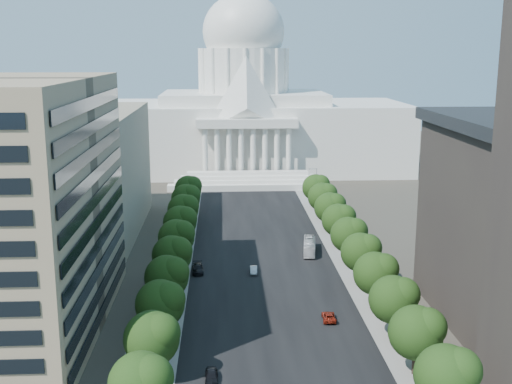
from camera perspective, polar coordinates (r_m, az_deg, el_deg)
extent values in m
cube|color=black|center=(153.02, 0.18, -4.26)|extent=(30.00, 260.00, 0.01)
cube|color=gray|center=(153.18, -6.96, -4.34)|extent=(8.00, 260.00, 0.02)
cube|color=gray|center=(155.20, 7.22, -4.12)|extent=(8.00, 260.00, 0.02)
cube|color=white|center=(243.54, -1.07, 4.99)|extent=(120.00, 50.00, 25.00)
cube|color=white|center=(242.10, -1.08, 8.39)|extent=(60.00, 40.00, 4.00)
cube|color=white|center=(215.80, -0.83, 6.17)|extent=(34.00, 8.00, 3.00)
cylinder|color=white|center=(241.62, -1.09, 10.76)|extent=(32.00, 32.00, 16.00)
ellipsoid|color=white|center=(241.63, -1.11, 14.08)|extent=(30.00, 30.00, 27.60)
cube|color=gray|center=(163.92, -17.03, 1.70)|extent=(38.00, 52.00, 30.00)
sphere|color=black|center=(78.68, -10.23, -16.43)|extent=(7.60, 7.60, 7.60)
sphere|color=black|center=(77.32, -9.31, -15.98)|extent=(5.32, 5.32, 5.32)
cylinder|color=#33261C|center=(91.39, -9.16, -15.40)|extent=(0.56, 0.56, 2.94)
sphere|color=black|center=(89.30, -9.27, -12.73)|extent=(7.60, 7.60, 7.60)
sphere|color=black|center=(88.00, -8.47, -12.28)|extent=(5.32, 5.32, 5.32)
cylinder|color=#33261C|center=(102.10, -8.45, -12.27)|extent=(0.56, 0.56, 2.94)
sphere|color=black|center=(100.24, -8.54, -9.83)|extent=(7.60, 7.60, 7.60)
sphere|color=black|center=(98.99, -7.82, -9.39)|extent=(5.32, 5.32, 5.32)
cylinder|color=#33261C|center=(113.07, -7.89, -9.74)|extent=(0.56, 0.56, 2.94)
sphere|color=black|center=(111.40, -7.96, -7.50)|extent=(7.60, 7.60, 7.60)
sphere|color=black|center=(110.19, -7.31, -7.08)|extent=(5.32, 5.32, 5.32)
cylinder|color=#33261C|center=(124.24, -7.43, -7.66)|extent=(0.56, 0.56, 2.94)
sphere|color=black|center=(122.71, -7.49, -5.60)|extent=(7.60, 7.60, 7.60)
sphere|color=black|center=(121.55, -6.91, -5.20)|extent=(5.32, 5.32, 5.32)
cylinder|color=#33261C|center=(135.54, -7.05, -5.93)|extent=(0.56, 0.56, 2.94)
sphere|color=black|center=(134.15, -7.11, -4.02)|extent=(7.60, 7.60, 7.60)
sphere|color=black|center=(133.01, -6.57, -3.64)|extent=(5.32, 5.32, 5.32)
cylinder|color=#33261C|center=(146.96, -6.74, -4.46)|extent=(0.56, 0.56, 2.94)
sphere|color=black|center=(145.67, -6.78, -2.69)|extent=(7.60, 7.60, 7.60)
sphere|color=black|center=(144.57, -6.29, -2.33)|extent=(5.32, 5.32, 5.32)
cylinder|color=#33261C|center=(158.46, -6.47, -3.21)|extent=(0.56, 0.56, 2.94)
sphere|color=black|center=(157.27, -6.51, -1.56)|extent=(7.60, 7.60, 7.60)
sphere|color=black|center=(156.19, -6.05, -1.21)|extent=(5.32, 5.32, 5.32)
cylinder|color=#33261C|center=(170.03, -6.23, -2.12)|extent=(0.56, 0.56, 2.94)
sphere|color=black|center=(168.92, -6.27, -0.58)|extent=(7.60, 7.60, 7.60)
sphere|color=black|center=(167.86, -5.84, -0.25)|extent=(5.32, 5.32, 5.32)
cylinder|color=#33261C|center=(181.66, -6.03, -1.17)|extent=(0.56, 0.56, 2.94)
sphere|color=black|center=(180.62, -6.06, 0.28)|extent=(7.60, 7.60, 7.60)
sphere|color=black|center=(179.58, -5.66, 0.59)|extent=(5.32, 5.32, 5.32)
sphere|color=black|center=(82.34, 16.50, -15.39)|extent=(7.60, 7.60, 7.60)
sphere|color=black|center=(81.63, 17.65, -14.82)|extent=(5.32, 5.32, 5.32)
cylinder|color=#33261C|center=(94.56, 13.86, -14.62)|extent=(0.56, 0.56, 2.94)
sphere|color=black|center=(92.55, 14.02, -12.02)|extent=(7.60, 7.60, 7.60)
sphere|color=black|center=(91.82, 15.00, -11.50)|extent=(5.32, 5.32, 5.32)
cylinder|color=#33261C|center=(104.95, 11.96, -11.71)|extent=(0.56, 0.56, 2.94)
sphere|color=black|center=(103.14, 12.07, -9.32)|extent=(7.60, 7.60, 7.60)
sphere|color=black|center=(102.40, 12.94, -8.84)|extent=(5.32, 5.32, 5.32)
cylinder|color=#33261C|center=(115.65, 10.43, -9.32)|extent=(0.56, 0.56, 2.94)
sphere|color=black|center=(114.01, 10.52, -7.12)|extent=(7.60, 7.60, 7.60)
sphere|color=black|center=(113.26, 11.29, -6.68)|extent=(5.32, 5.32, 5.32)
cylinder|color=#33261C|center=(126.59, 9.18, -7.33)|extent=(0.56, 0.56, 2.94)
sphere|color=black|center=(125.09, 9.25, -5.31)|extent=(7.60, 7.60, 7.60)
sphere|color=black|center=(124.33, 9.95, -4.89)|extent=(5.32, 5.32, 5.32)
cylinder|color=#33261C|center=(137.70, 8.14, -5.66)|extent=(0.56, 0.56, 2.94)
sphere|color=black|center=(136.33, 8.20, -3.79)|extent=(7.60, 7.60, 7.60)
sphere|color=black|center=(135.56, 8.83, -3.40)|extent=(5.32, 5.32, 5.32)
cylinder|color=#33261C|center=(148.95, 7.26, -4.24)|extent=(0.56, 0.56, 2.94)
sphere|color=black|center=(147.68, 7.31, -2.50)|extent=(7.60, 7.60, 7.60)
sphere|color=black|center=(146.92, 7.88, -2.13)|extent=(5.32, 5.32, 5.32)
cylinder|color=#33261C|center=(160.31, 6.50, -3.02)|extent=(0.56, 0.56, 2.94)
sphere|color=black|center=(159.13, 6.54, -1.39)|extent=(7.60, 7.60, 7.60)
sphere|color=black|center=(158.36, 7.07, -1.05)|extent=(5.32, 5.32, 5.32)
cylinder|color=#33261C|center=(171.76, 5.85, -1.96)|extent=(0.56, 0.56, 2.94)
sphere|color=black|center=(170.66, 5.89, -0.43)|extent=(7.60, 7.60, 7.60)
sphere|color=black|center=(169.89, 6.38, -0.11)|extent=(5.32, 5.32, 5.32)
cylinder|color=#33261C|center=(183.28, 5.28, -1.04)|extent=(0.56, 0.56, 2.94)
sphere|color=black|center=(182.25, 5.31, 0.40)|extent=(7.60, 7.60, 7.60)
sphere|color=black|center=(181.48, 5.77, 0.71)|extent=(5.32, 5.32, 5.32)
cylinder|color=gray|center=(79.93, 18.01, -14.26)|extent=(2.40, 0.14, 0.14)
sphere|color=gray|center=(79.60, 17.25, -14.40)|extent=(0.44, 0.44, 0.44)
cylinder|color=gray|center=(103.54, 13.53, -10.31)|extent=(0.18, 0.18, 9.00)
cylinder|color=gray|center=(101.65, 13.00, -8.11)|extent=(2.40, 0.14, 0.14)
sphere|color=gray|center=(101.39, 12.40, -8.19)|extent=(0.44, 0.44, 0.44)
cylinder|color=gray|center=(126.15, 10.34, -5.99)|extent=(0.18, 0.18, 9.00)
cylinder|color=gray|center=(124.61, 9.88, -4.14)|extent=(2.40, 0.14, 0.14)
sphere|color=gray|center=(124.40, 9.38, -4.19)|extent=(0.44, 0.44, 0.44)
cylinder|color=gray|center=(149.53, 8.17, -3.00)|extent=(0.18, 0.18, 9.00)
cylinder|color=gray|center=(148.23, 7.76, -1.41)|extent=(2.40, 0.14, 0.14)
sphere|color=gray|center=(148.05, 7.34, -1.45)|extent=(0.44, 0.44, 0.44)
cylinder|color=gray|center=(173.36, 6.59, -0.82)|extent=(0.18, 0.18, 9.00)
cylinder|color=gray|center=(172.24, 6.23, 0.57)|extent=(2.40, 0.14, 0.14)
sphere|color=gray|center=(172.08, 5.87, 0.53)|extent=(0.44, 0.44, 0.44)
cylinder|color=gray|center=(197.47, 5.40, 0.84)|extent=(0.18, 0.18, 9.00)
cylinder|color=gray|center=(196.49, 5.08, 2.06)|extent=(2.40, 0.14, 0.14)
sphere|color=gray|center=(196.36, 4.76, 2.03)|extent=(0.44, 0.44, 0.44)
imported|color=black|center=(90.66, -3.98, -16.02)|extent=(1.86, 4.43, 1.50)
imported|color=#AEB0B6|center=(130.39, -0.21, -6.95)|extent=(1.53, 4.05, 1.32)
imported|color=maroon|center=(109.36, 6.49, -10.97)|extent=(2.31, 4.67, 1.27)
imported|color=black|center=(131.24, -5.21, -6.81)|extent=(2.58, 5.71, 1.62)
imported|color=silver|center=(143.41, 4.78, -4.84)|extent=(3.94, 10.91, 2.97)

